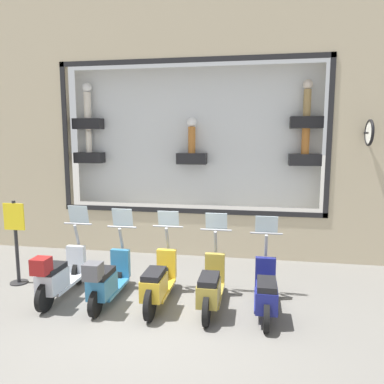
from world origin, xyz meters
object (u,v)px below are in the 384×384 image
at_px(scooter_olive_1, 211,287).
at_px(scooter_teal_3, 107,279).
at_px(scooter_yellow_2, 158,282).
at_px(shop_sign_post, 16,239).
at_px(scooter_silver_4, 59,275).
at_px(scooter_navy_0, 266,292).

distance_m(scooter_olive_1, scooter_teal_3, 1.90).
bearing_deg(scooter_olive_1, scooter_yellow_2, 89.72).
xyz_separation_m(scooter_yellow_2, shop_sign_post, (0.52, 3.15, 0.50)).
bearing_deg(scooter_silver_4, scooter_teal_3, -90.59).
xyz_separation_m(scooter_olive_1, shop_sign_post, (0.53, 4.10, 0.52)).
distance_m(scooter_navy_0, shop_sign_post, 5.10).
height_order(scooter_navy_0, scooter_teal_3, scooter_teal_3).
relative_size(scooter_teal_3, scooter_silver_4, 0.99).
relative_size(scooter_yellow_2, shop_sign_post, 1.04).
bearing_deg(scooter_silver_4, scooter_olive_1, -88.84).
bearing_deg(shop_sign_post, scooter_teal_3, -105.11).
bearing_deg(shop_sign_post, scooter_yellow_2, -99.42).
relative_size(scooter_teal_3, shop_sign_post, 1.03).
relative_size(scooter_yellow_2, scooter_silver_4, 1.00).
relative_size(scooter_olive_1, scooter_silver_4, 1.00).
bearing_deg(scooter_teal_3, scooter_silver_4, 89.41).
distance_m(scooter_navy_0, scooter_teal_3, 2.85).
bearing_deg(scooter_navy_0, scooter_silver_4, 90.79).
height_order(scooter_olive_1, shop_sign_post, shop_sign_post).
bearing_deg(scooter_navy_0, scooter_teal_3, 91.26).
distance_m(scooter_silver_4, shop_sign_post, 1.46).
xyz_separation_m(scooter_teal_3, shop_sign_post, (0.59, 2.20, 0.49)).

